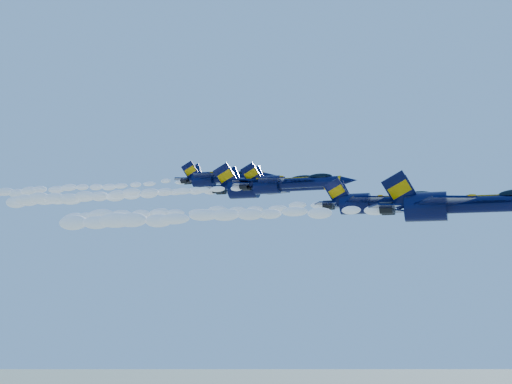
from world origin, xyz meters
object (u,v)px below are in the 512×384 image
(jet_second, at_px, (383,202))
(jet_fifth, at_px, (222,178))
(jet_fourth, at_px, (270,186))
(jet_lead, at_px, (466,204))
(jet_third, at_px, (290,183))

(jet_second, xyz_separation_m, jet_fifth, (-28.23, 19.23, 7.14))
(jet_second, distance_m, jet_fourth, 22.18)
(jet_lead, height_order, jet_fifth, jet_fifth)
(jet_fifth, bearing_deg, jet_third, -39.68)
(jet_fourth, height_order, jet_fifth, jet_fifth)
(jet_second, height_order, jet_fifth, jet_fifth)
(jet_fourth, bearing_deg, jet_lead, -39.99)
(jet_second, xyz_separation_m, jet_third, (-13.29, 6.84, 3.85))
(jet_fourth, bearing_deg, jet_fifth, 145.79)
(jet_third, height_order, jet_fourth, jet_fourth)
(jet_fourth, relative_size, jet_fifth, 1.22)
(jet_second, bearing_deg, jet_lead, -48.66)
(jet_fifth, bearing_deg, jet_fourth, -34.21)
(jet_fifth, bearing_deg, jet_second, -34.27)
(jet_lead, height_order, jet_third, jet_third)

